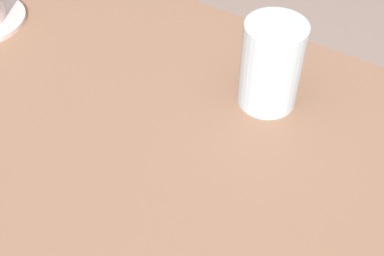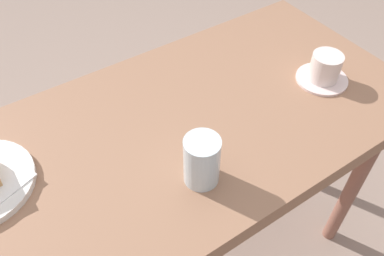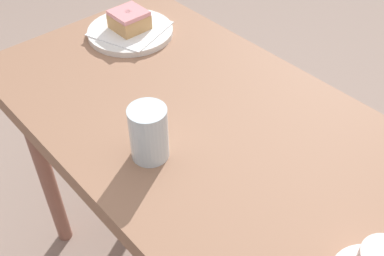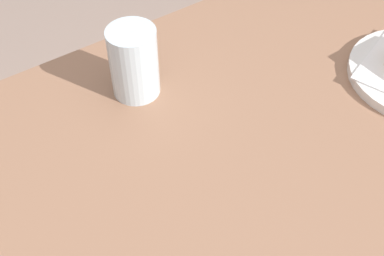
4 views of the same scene
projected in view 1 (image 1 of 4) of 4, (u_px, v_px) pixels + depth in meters
The scene contains 2 objects.
table at pixel (168, 197), 0.63m from camera, with size 1.22×0.61×0.72m.
water_glass at pixel (271, 65), 0.61m from camera, with size 0.08×0.08×0.12m, color silver.
Camera 1 is at (-0.23, 0.29, 1.17)m, focal length 46.34 mm.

